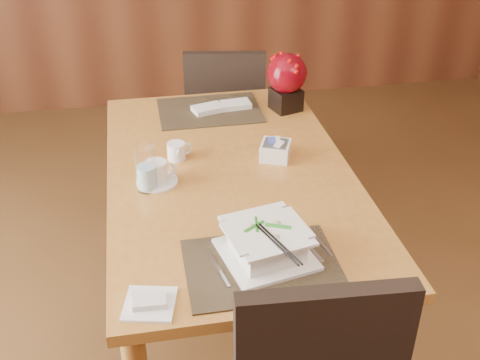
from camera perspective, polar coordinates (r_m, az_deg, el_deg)
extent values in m
cube|color=#B67832|center=(2.23, -0.90, 0.25)|extent=(0.90, 1.50, 0.04)
cylinder|color=#B67832|center=(3.00, -10.47, 0.12)|extent=(0.07, 0.07, 0.71)
cylinder|color=#B67832|center=(3.08, 4.14, 1.50)|extent=(0.07, 0.07, 0.71)
cube|color=black|center=(1.78, 2.12, -8.16)|extent=(0.45, 0.33, 0.01)
cube|color=black|center=(2.71, -2.89, 6.60)|extent=(0.45, 0.33, 0.01)
cube|color=white|center=(1.81, 2.48, -7.19)|extent=(0.30, 0.30, 0.01)
cube|color=white|center=(1.78, 2.52, -5.97)|extent=(0.21, 0.21, 0.09)
cylinder|color=tan|center=(1.78, 2.52, -5.91)|extent=(0.17, 0.17, 0.07)
cylinder|color=white|center=(2.18, -7.86, -0.13)|extent=(0.15, 0.15, 0.01)
cylinder|color=white|center=(2.16, -7.94, 0.82)|extent=(0.09, 0.09, 0.07)
cylinder|color=black|center=(2.15, -8.00, 1.56)|extent=(0.07, 0.07, 0.01)
cylinder|color=white|center=(2.11, -8.89, 1.14)|extent=(0.09, 0.09, 0.17)
cube|color=white|center=(2.31, 3.38, 2.80)|extent=(0.14, 0.14, 0.06)
cube|color=black|center=(2.71, 4.37, 7.65)|extent=(0.15, 0.15, 0.10)
sphere|color=maroon|center=(2.66, 4.47, 10.05)|extent=(0.18, 0.18, 0.18)
cube|color=white|center=(1.67, -8.55, -11.55)|extent=(0.16, 0.16, 0.01)
cube|color=black|center=(3.33, -1.35, 5.23)|extent=(0.48, 0.48, 0.05)
cube|color=black|center=(3.05, -1.43, 7.96)|extent=(0.40, 0.11, 0.46)
cylinder|color=black|center=(3.59, 1.48, 3.27)|extent=(0.03, 0.03, 0.39)
cylinder|color=black|center=(3.28, 1.71, 0.42)|extent=(0.03, 0.03, 0.39)
cylinder|color=black|center=(3.59, -4.07, 3.22)|extent=(0.03, 0.03, 0.39)
cylinder|color=black|center=(3.29, -4.34, 0.37)|extent=(0.03, 0.03, 0.39)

